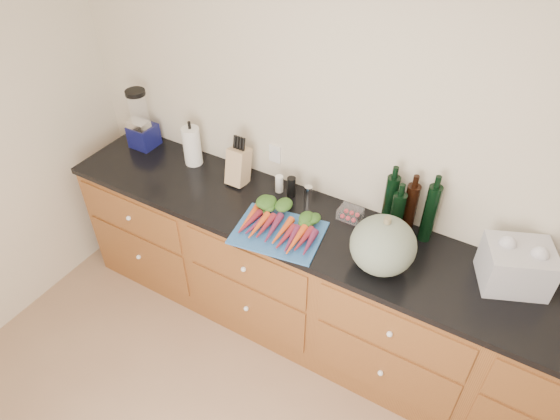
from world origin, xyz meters
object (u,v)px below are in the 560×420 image
Objects in this scene: cutting_board at (279,233)px; blender_appliance at (141,122)px; squash at (383,245)px; paper_towel at (192,146)px; tomato_box at (350,214)px; carrots at (282,224)px; knife_block at (238,166)px.

blender_appliance is (-1.28, 0.32, 0.18)m from cutting_board.
cutting_board is 0.61m from squash.
paper_towel is 1.99× the size of tomato_box.
squash is at bearing 0.72° from carrots.
squash is at bearing -10.65° from paper_towel.
paper_towel is at bearing 159.32° from cutting_board.
carrots is 1.07× the size of blender_appliance.
paper_towel reaches higher than carrots.
tomato_box is at bearing 44.71° from carrots.
carrots is at bearing -28.73° from knife_block.
paper_towel is at bearing -179.50° from tomato_box.
carrots is 0.54m from knife_block.
paper_towel is at bearing 0.30° from blender_appliance.
knife_block is (0.81, -0.02, -0.07)m from blender_appliance.
knife_block is (-0.47, 0.26, 0.08)m from carrots.
squash is 2.54× the size of tomato_box.
knife_block is at bearing 166.68° from squash.
knife_block is 0.76m from tomato_box.
knife_block is at bearing 147.37° from cutting_board.
cutting_board is 0.91m from paper_towel.
blender_appliance reaches higher than paper_towel.
cutting_board is 1.17× the size of blender_appliance.
cutting_board is 1.45× the size of squash.
cutting_board is 3.68× the size of tomato_box.
blender_appliance is at bearing -179.70° from paper_towel.
tomato_box is at bearing 0.50° from paper_towel.
knife_block is at bearing -177.73° from tomato_box.
paper_towel is at bearing 176.98° from knife_block.
squash reaches higher than paper_towel.
paper_towel is 1.14m from tomato_box.
paper_towel is at bearing 161.92° from carrots.
cutting_board is 0.57m from knife_block.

